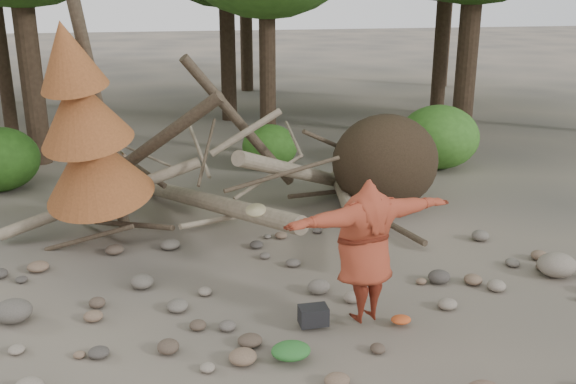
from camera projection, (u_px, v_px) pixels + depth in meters
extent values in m
plane|color=#514C44|center=(310.00, 320.00, 8.95)|extent=(120.00, 120.00, 0.00)
ellipsoid|color=#332619|center=(385.00, 162.00, 13.14)|extent=(2.20, 1.87, 1.98)
cylinder|color=gray|center=(213.00, 203.00, 12.04)|extent=(2.61, 5.11, 1.08)
cylinder|color=gray|center=(301.00, 173.00, 12.74)|extent=(3.18, 3.71, 1.90)
cylinder|color=brown|center=(145.00, 151.00, 12.39)|extent=(3.08, 1.91, 2.49)
cylinder|color=gray|center=(349.00, 207.00, 12.41)|extent=(1.13, 4.98, 0.43)
cylinder|color=brown|center=(241.00, 124.00, 12.81)|extent=(2.39, 1.03, 2.89)
cylinder|color=gray|center=(103.00, 197.00, 11.90)|extent=(3.71, 0.86, 1.20)
cylinder|color=#4C3F30|center=(132.00, 225.00, 11.65)|extent=(1.52, 1.70, 0.49)
cylinder|color=gray|center=(269.00, 176.00, 12.84)|extent=(1.57, 0.85, 0.69)
cylinder|color=#4C3F30|center=(340.00, 147.00, 13.49)|extent=(1.92, 1.25, 1.10)
cylinder|color=gray|center=(198.00, 148.00, 12.18)|extent=(0.37, 1.42, 0.85)
cylinder|color=#4C3F30|center=(383.00, 220.00, 12.30)|extent=(0.79, 2.54, 0.12)
cylinder|color=gray|center=(227.00, 218.00, 11.55)|extent=(1.78, 1.11, 0.29)
cylinder|color=#4C3F30|center=(101.00, 119.00, 11.27)|extent=(0.67, 1.13, 4.35)
cone|color=brown|center=(94.00, 163.00, 11.16)|extent=(2.06, 2.13, 1.86)
cone|color=brown|center=(81.00, 108.00, 10.64)|extent=(1.71, 1.78, 1.65)
cone|color=brown|center=(68.00, 55.00, 10.17)|extent=(1.23, 1.30, 1.41)
cylinder|color=#38281C|center=(267.00, 21.00, 16.62)|extent=(0.44, 0.44, 7.14)
ellipsoid|color=#32691E|center=(270.00, 147.00, 16.20)|extent=(1.40, 1.40, 1.12)
ellipsoid|color=#3E7C26|center=(439.00, 137.00, 16.17)|extent=(2.00, 2.00, 1.60)
imported|color=#983722|center=(365.00, 250.00, 8.54)|extent=(2.55, 1.21, 2.00)
cylinder|color=#8D7E59|center=(256.00, 210.00, 7.43)|extent=(0.27, 0.26, 0.12)
cube|color=black|center=(313.00, 319.00, 8.69)|extent=(0.39, 0.26, 0.26)
ellipsoid|color=#296829|center=(291.00, 354.00, 7.94)|extent=(0.50, 0.41, 0.19)
ellipsoid|color=#C14C21|center=(401.00, 323.00, 8.76)|extent=(0.28, 0.23, 0.10)
ellipsoid|color=gray|center=(557.00, 265.00, 10.25)|extent=(0.63, 0.56, 0.38)
ellipsoid|color=#5A544B|center=(13.00, 311.00, 8.86)|extent=(0.53, 0.48, 0.32)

